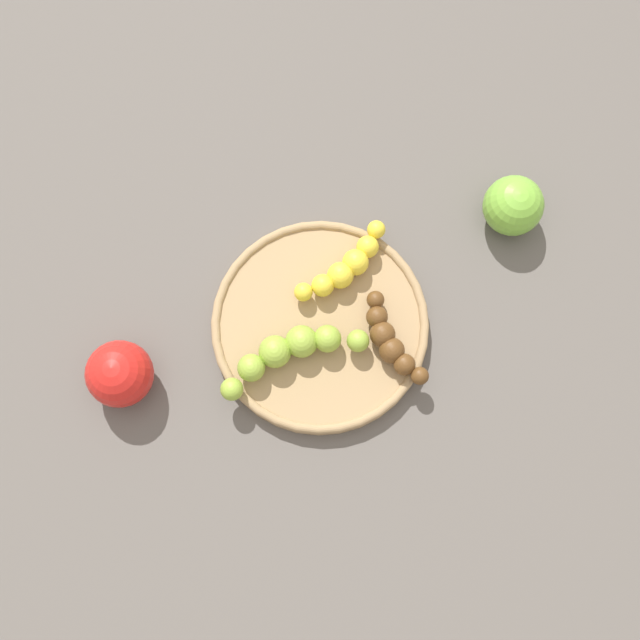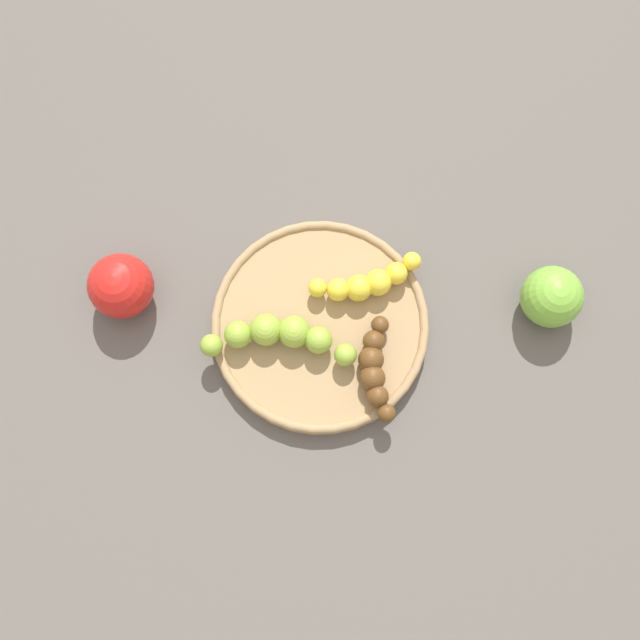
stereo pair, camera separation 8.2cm
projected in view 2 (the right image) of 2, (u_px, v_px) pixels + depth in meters
The scene contains 7 objects.
ground_plane at pixel (320, 328), 0.86m from camera, with size 2.40×2.40×0.00m, color #56514C.
fruit_bowl at pixel (320, 325), 0.85m from camera, with size 0.24×0.24×0.02m.
banana_green at pixel (279, 336), 0.82m from camera, with size 0.05×0.17×0.04m.
banana_overripe at pixel (375, 369), 0.82m from camera, with size 0.12×0.04×0.03m.
banana_yellow at pixel (367, 282), 0.84m from camera, with size 0.06×0.12×0.03m.
apple_green at pixel (552, 297), 0.83m from camera, with size 0.07×0.07×0.07m, color #72B238.
apple_red at pixel (121, 286), 0.83m from camera, with size 0.07×0.07×0.07m, color red.
Camera 2 is at (-0.19, -0.01, 0.84)m, focal length 43.06 mm.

